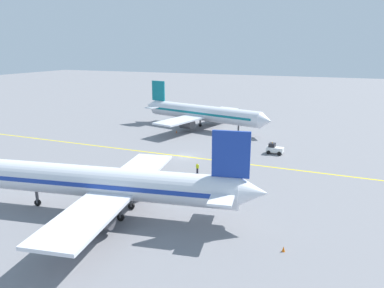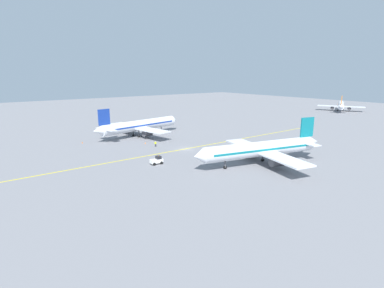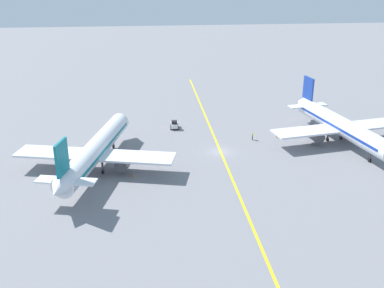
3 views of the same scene
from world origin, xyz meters
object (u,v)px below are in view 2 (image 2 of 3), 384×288
airplane_at_gate (139,126)px  baggage_tug_white (157,160)px  airplane_distant_taxiing (341,105)px  traffic_cone_near_nose (145,143)px  traffic_cone_mid_apron (251,155)px  airplane_adjacent_stand (262,149)px  traffic_cone_by_wingtip (82,142)px  ground_crew_worker (155,144)px

airplane_at_gate → baggage_tug_white: airplane_at_gate is taller
airplane_distant_taxiing → traffic_cone_near_nose: size_ratio=54.21×
traffic_cone_mid_apron → baggage_tug_white: bearing=-110.2°
airplane_adjacent_stand → traffic_cone_by_wingtip: 56.10m
airplane_distant_taxiing → traffic_cone_mid_apron: airplane_distant_taxiing is taller
baggage_tug_white → traffic_cone_near_nose: bearing=158.4°
airplane_at_gate → airplane_adjacent_stand: size_ratio=1.01×
airplane_adjacent_stand → ground_crew_worker: (-30.93, -11.33, -2.80)m
ground_crew_worker → traffic_cone_mid_apron: 28.61m
traffic_cone_near_nose → traffic_cone_by_wingtip: 19.94m
baggage_tug_white → traffic_cone_mid_apron: (8.76, 23.78, -0.63)m
airplane_at_gate → traffic_cone_near_nose: bearing=-20.0°
airplane_distant_taxiing → baggage_tug_white: size_ratio=9.67×
airplane_distant_taxiing → airplane_adjacent_stand: bearing=-70.9°
airplane_distant_taxiing → traffic_cone_by_wingtip: airplane_distant_taxiing is taller
ground_crew_worker → airplane_adjacent_stand: bearing=20.1°
airplane_adjacent_stand → baggage_tug_white: size_ratio=11.40×
traffic_cone_near_nose → airplane_at_gate: bearing=160.0°
airplane_adjacent_stand → baggage_tug_white: airplane_adjacent_stand is taller
airplane_at_gate → ground_crew_worker: bearing=-12.2°
airplane_at_gate → airplane_distant_taxiing: size_ratio=1.19×
traffic_cone_near_nose → ground_crew_worker: bearing=6.2°
airplane_at_gate → traffic_cone_near_nose: airplane_at_gate is taller
airplane_at_gate → traffic_cone_mid_apron: airplane_at_gate is taller
airplane_adjacent_stand → traffic_cone_near_nose: size_ratio=63.89×
traffic_cone_by_wingtip → ground_crew_worker: bearing=41.8°
airplane_distant_taxiing → traffic_cone_near_nose: (5.87, -133.31, -3.06)m
traffic_cone_near_nose → traffic_cone_mid_apron: same height
airplane_adjacent_stand → traffic_cone_by_wingtip: bearing=-150.7°
ground_crew_worker → traffic_cone_mid_apron: (24.41, 14.91, -0.63)m
airplane_distant_taxiing → traffic_cone_by_wingtip: size_ratio=54.21×
traffic_cone_near_nose → traffic_cone_mid_apron: size_ratio=1.00×
baggage_tug_white → traffic_cone_by_wingtip: baggage_tug_white is taller
airplane_at_gate → traffic_cone_near_nose: size_ratio=64.43×
airplane_at_gate → airplane_adjacent_stand: 48.61m
airplane_at_gate → traffic_cone_near_nose: (11.74, -4.27, -3.43)m
airplane_at_gate → airplane_adjacent_stand: (48.01, 7.64, 0.00)m
airplane_at_gate → baggage_tug_white: 35.16m
airplane_adjacent_stand → airplane_distant_taxiing: airplane_adjacent_stand is taller
baggage_tug_white → ground_crew_worker: baggage_tug_white is taller
airplane_distant_taxiing → ground_crew_worker: (11.21, -132.73, -2.43)m
airplane_at_gate → airplane_distant_taxiing: (5.87, 129.04, -0.37)m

